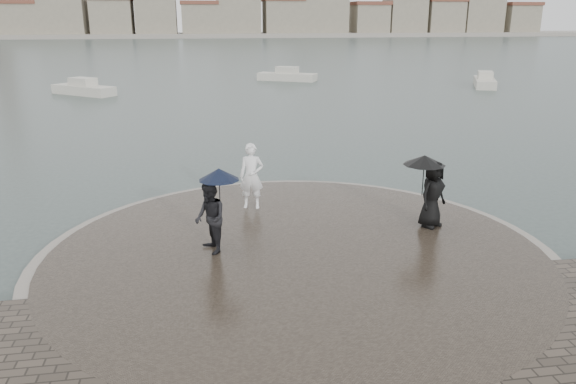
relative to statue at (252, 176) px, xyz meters
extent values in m
plane|color=#2B3835|center=(0.73, -6.90, -1.32)|extent=(400.00, 400.00, 0.00)
cylinder|color=gray|center=(0.73, -3.40, -1.16)|extent=(12.50, 12.50, 0.32)
cylinder|color=#2D261E|center=(0.73, -3.40, -1.14)|extent=(11.90, 11.90, 0.36)
imported|color=white|center=(0.00, 0.00, 0.00)|extent=(0.78, 0.60, 1.93)
imported|color=black|center=(-1.30, -3.13, -0.10)|extent=(0.88, 1.00, 1.73)
cylinder|color=black|center=(-1.05, -3.03, 0.39)|extent=(0.02, 0.02, 0.90)
cone|color=#101B32|center=(-1.05, -3.03, 0.94)|extent=(0.97, 0.97, 0.28)
imported|color=black|center=(4.59, -2.32, -0.06)|extent=(1.06, 0.96, 1.82)
cylinder|color=black|center=(4.34, -2.22, 0.34)|extent=(0.02, 0.02, 0.90)
cone|color=black|center=(4.34, -2.22, 0.86)|extent=(1.12, 1.12, 0.26)
cube|color=gray|center=(0.73, 156.10, -0.72)|extent=(260.00, 20.00, 1.20)
cube|color=gray|center=(-47.27, 153.10, 3.18)|extent=(10.00, 10.00, 9.00)
cube|color=brown|center=(-47.27, 153.10, 8.18)|extent=(10.60, 10.60, 1.00)
cube|color=gray|center=(-36.27, 153.10, 4.68)|extent=(12.00, 10.00, 12.00)
cube|color=gray|center=(-23.27, 153.10, 3.68)|extent=(11.00, 10.00, 10.00)
cube|color=gray|center=(-11.27, 153.10, 4.18)|extent=(11.00, 10.00, 11.00)
cube|color=gray|center=(0.73, 153.10, 3.18)|extent=(10.00, 10.00, 9.00)
cube|color=brown|center=(0.73, 153.10, 8.18)|extent=(10.60, 10.60, 1.00)
cube|color=gray|center=(11.73, 153.10, 4.68)|extent=(12.00, 10.00, 12.00)
cube|color=gray|center=(24.73, 153.10, 3.68)|extent=(11.00, 10.00, 10.00)
cube|color=gray|center=(36.73, 153.10, 5.18)|extent=(13.00, 10.00, 13.00)
cube|color=gray|center=(50.73, 153.10, 3.18)|extent=(10.00, 10.00, 9.00)
cube|color=brown|center=(50.73, 153.10, 8.18)|extent=(10.60, 10.60, 1.00)
cube|color=gray|center=(61.73, 153.10, 4.18)|extent=(11.00, 10.00, 11.00)
cube|color=gray|center=(73.73, 153.10, 3.68)|extent=(11.00, 10.00, 10.00)
cube|color=brown|center=(73.73, 153.10, 9.18)|extent=(11.60, 10.60, 1.00)
cube|color=gray|center=(85.73, 153.10, 4.68)|extent=(12.00, 10.00, 12.00)
cube|color=gray|center=(98.73, 153.10, 3.18)|extent=(10.00, 10.00, 9.00)
cube|color=brown|center=(98.73, 153.10, 8.18)|extent=(10.60, 10.60, 1.00)
cube|color=beige|center=(23.10, 29.73, -1.07)|extent=(3.73, 5.67, 0.90)
cube|color=beige|center=(23.10, 29.73, -0.47)|extent=(1.92, 2.32, 0.90)
cube|color=beige|center=(7.08, 37.14, -1.07)|extent=(5.60, 4.02, 0.90)
cube|color=beige|center=(7.08, 37.14, -0.47)|extent=(2.33, 2.01, 0.90)
cube|color=beige|center=(-10.01, 29.89, -1.07)|extent=(5.27, 4.72, 0.90)
cube|color=beige|center=(-10.01, 29.89, -0.47)|extent=(2.31, 2.20, 0.90)
camera|label=1|loc=(-1.50, -15.70, 4.44)|focal=35.00mm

